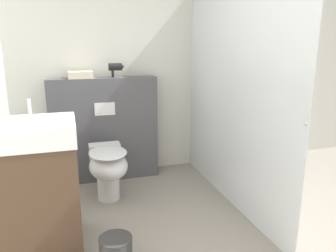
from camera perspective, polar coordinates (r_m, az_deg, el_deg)
name	(u,v)px	position (r m, az deg, el deg)	size (l,w,h in m)	color
wall_back	(139,69)	(3.95, -5.15, 9.86)	(8.00, 0.06, 2.50)	silver
partition_panel	(105,129)	(3.81, -10.95, -0.60)	(1.19, 0.22, 1.18)	#4C4C51
shower_glass	(232,94)	(3.17, 11.08, 5.44)	(0.04, 2.13, 2.15)	silver
toilet	(108,167)	(3.32, -10.41, -7.10)	(0.37, 0.62, 0.54)	white
sink_vanity	(35,188)	(2.66, -22.08, -9.90)	(0.63, 0.57, 1.15)	#473323
hair_drier	(116,67)	(3.71, -9.07, 10.08)	(0.17, 0.08, 0.16)	black
folded_towel	(81,75)	(3.69, -14.99, 8.61)	(0.26, 0.18, 0.07)	beige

